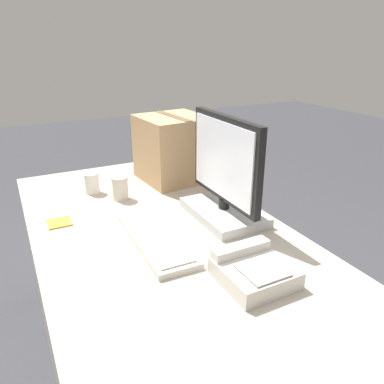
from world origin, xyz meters
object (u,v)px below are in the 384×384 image
(monitor, at_px, (224,181))
(paper_cup_right, at_px, (120,188))
(desk_phone, at_px, (253,271))
(paper_cup_left, at_px, (92,183))
(cardboard_box, at_px, (174,148))
(keyboard, at_px, (156,239))
(sticky_note_pad, at_px, (59,223))

(monitor, relative_size, paper_cup_right, 4.17)
(desk_phone, xyz_separation_m, paper_cup_left, (-0.90, -0.27, 0.02))
(monitor, relative_size, desk_phone, 2.15)
(paper_cup_left, height_order, cardboard_box, cardboard_box)
(desk_phone, bearing_deg, cardboard_box, 169.95)
(paper_cup_left, distance_m, paper_cup_right, 0.16)
(keyboard, distance_m, cardboard_box, 0.67)
(monitor, xyz_separation_m, paper_cup_left, (-0.50, -0.41, -0.11))
(cardboard_box, bearing_deg, paper_cup_right, -67.34)
(keyboard, bearing_deg, paper_cup_left, -169.48)
(keyboard, height_order, sticky_note_pad, keyboard)
(paper_cup_right, relative_size, sticky_note_pad, 1.20)
(sticky_note_pad, bearing_deg, paper_cup_right, 113.59)
(monitor, bearing_deg, desk_phone, -19.64)
(desk_phone, relative_size, paper_cup_right, 1.94)
(monitor, bearing_deg, paper_cup_right, -139.09)
(keyboard, distance_m, desk_phone, 0.38)
(desk_phone, bearing_deg, sticky_note_pad, -145.18)
(keyboard, distance_m, paper_cup_right, 0.43)
(cardboard_box, bearing_deg, desk_phone, -9.64)
(desk_phone, distance_m, cardboard_box, 0.93)
(keyboard, relative_size, sticky_note_pad, 5.14)
(desk_phone, relative_size, paper_cup_left, 2.14)
(keyboard, bearing_deg, sticky_note_pad, -136.07)
(paper_cup_right, bearing_deg, desk_phone, 12.47)
(desk_phone, bearing_deg, paper_cup_left, -164.02)
(keyboard, height_order, paper_cup_right, paper_cup_right)
(keyboard, relative_size, cardboard_box, 1.34)
(paper_cup_right, distance_m, cardboard_box, 0.37)
(cardboard_box, bearing_deg, paper_cup_left, -89.43)
(monitor, xyz_separation_m, cardboard_box, (-0.50, 0.01, 0.01))
(paper_cup_left, relative_size, paper_cup_right, 0.91)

